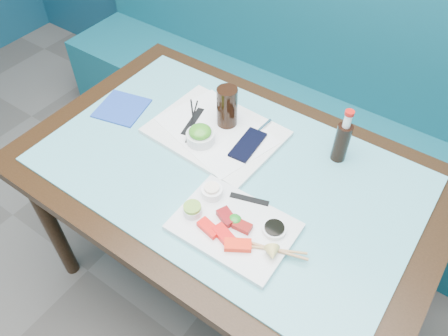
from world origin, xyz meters
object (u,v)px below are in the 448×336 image
Objects in this scene: cola_bottle_body at (341,143)px; dining_table at (228,185)px; seaweed_bowl at (200,137)px; cola_glass at (227,107)px; booth_bench at (323,118)px; serving_tray at (216,132)px; sashimi_plate at (234,227)px; blue_napkin at (122,108)px.

dining_table is at bearing -137.80° from cola_bottle_body.
cola_glass reaches higher than seaweed_bowl.
booth_bench is 21.06× the size of cola_bottle_body.
dining_table is at bearing -54.06° from cola_glass.
booth_bench is at bearing 83.14° from serving_tray.
booth_bench is 8.80× the size of sashimi_plate.
booth_bench is 0.79m from cola_bottle_body.
cola_glass is at bearing -167.51° from cola_bottle_body.
cola_bottle_body is 0.81m from blue_napkin.
sashimi_plate is 0.46m from cola_bottle_body.
blue_napkin is (-0.36, -0.02, -0.03)m from seaweed_bowl.
cola_bottle_body is at bearing -64.86° from booth_bench.
cola_bottle_body is at bearing 22.48° from serving_tray.
blue_napkin is (-0.50, -0.82, 0.39)m from booth_bench.
booth_bench reaches higher than sashimi_plate.
cola_bottle_body reaches higher than blue_napkin.
blue_napkin is at bearing 178.10° from dining_table.
seaweed_bowl reaches higher than blue_napkin.
cola_glass is (0.02, 0.13, 0.06)m from seaweed_bowl.
blue_napkin is (-0.50, 0.02, 0.09)m from dining_table.
booth_bench is 19.94× the size of cola_glass.
booth_bench is 30.73× the size of seaweed_bowl.
cola_glass reaches higher than cola_bottle_body.
seaweed_bowl is 0.14m from cola_glass.
sashimi_plate and serving_tray have the same top height.
cola_glass reaches higher than blue_napkin.
booth_bench reaches higher than cola_bottle_body.
booth_bench is 1.04m from blue_napkin.
seaweed_bowl is at bearing -94.50° from serving_tray.
sashimi_plate is at bearing -37.36° from seaweed_bowl.
cola_glass is at bearing 82.79° from serving_tray.
blue_napkin is at bearing -159.00° from cola_glass.
booth_bench is 0.89m from dining_table.
cola_glass is at bearing 81.25° from seaweed_bowl.
cola_glass is 0.40m from cola_bottle_body.
cola_bottle_body is at bearing 73.50° from sashimi_plate.
cola_bottle_body is 0.84× the size of blue_napkin.
serving_tray is 4.52× the size of seaweed_bowl.
cola_glass is (-0.12, -0.68, 0.47)m from booth_bench.
sashimi_plate is 2.01× the size of blue_napkin.
cola_glass is at bearing -99.92° from booth_bench.
sashimi_plate is 0.41m from serving_tray.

